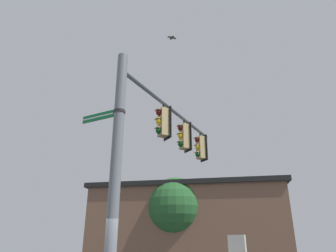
% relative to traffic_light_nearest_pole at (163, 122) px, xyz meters
% --- Properties ---
extents(signal_pole, '(0.30, 0.30, 7.26)m').
position_rel_traffic_light_nearest_pole_xyz_m(signal_pole, '(-1.39, 2.13, -2.34)').
color(signal_pole, slate).
rests_on(signal_pole, ground).
extents(mast_arm, '(3.90, 5.90, 0.16)m').
position_rel_traffic_light_nearest_pole_xyz_m(mast_arm, '(0.49, -0.77, 0.78)').
color(mast_arm, slate).
extents(traffic_light_nearest_pole, '(0.54, 0.49, 1.31)m').
position_rel_traffic_light_nearest_pole_xyz_m(traffic_light_nearest_pole, '(0.00, 0.00, 0.00)').
color(traffic_light_nearest_pole, black).
extents(traffic_light_mid_inner, '(0.54, 0.49, 1.31)m').
position_rel_traffic_light_nearest_pole_xyz_m(traffic_light_mid_inner, '(0.97, -1.50, 0.00)').
color(traffic_light_mid_inner, black).
extents(traffic_light_mid_outer, '(0.54, 0.49, 1.31)m').
position_rel_traffic_light_nearest_pole_xyz_m(traffic_light_mid_outer, '(1.94, -3.00, 0.00)').
color(traffic_light_mid_outer, black).
extents(street_name_sign, '(1.32, 0.92, 0.22)m').
position_rel_traffic_light_nearest_pole_xyz_m(street_name_sign, '(-1.09, 2.33, -0.58)').
color(street_name_sign, '#147238').
extents(bird_flying, '(0.26, 0.36, 0.10)m').
position_rel_traffic_light_nearest_pole_xyz_m(bird_flying, '(-0.92, 0.14, 3.03)').
color(bird_flying, '#4C4742').
extents(storefront_building, '(14.62, 15.08, 5.45)m').
position_rel_traffic_light_nearest_pole_xyz_m(storefront_building, '(9.75, -7.47, -3.23)').
color(storefront_building, brown).
rests_on(storefront_building, ground).
extents(tree_by_storefront, '(3.80, 3.80, 5.77)m').
position_rel_traffic_light_nearest_pole_xyz_m(tree_by_storefront, '(7.91, -5.18, -2.11)').
color(tree_by_storefront, '#4C3823').
rests_on(tree_by_storefront, ground).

